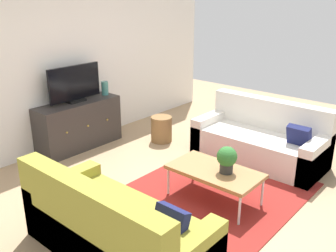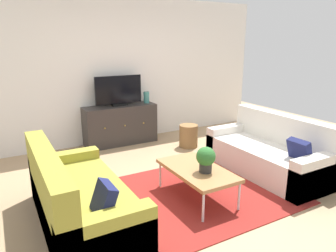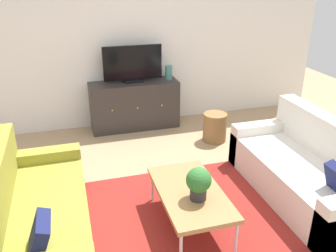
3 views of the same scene
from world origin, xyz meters
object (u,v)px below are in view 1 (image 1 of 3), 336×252
at_px(flat_screen_tv, 75,84).
at_px(wicker_basket, 161,129).
at_px(coffee_table, 215,172).
at_px(glass_vase, 105,88).
at_px(couch_left_side, 111,231).
at_px(tv_console, 79,125).
at_px(couch_right_side, 262,141).
at_px(potted_plant, 227,159).

xyz_separation_m(flat_screen_tv, wicker_basket, (1.02, -0.83, -0.80)).
relative_size(coffee_table, flat_screen_tv, 1.19).
distance_m(flat_screen_tv, glass_vase, 0.58).
relative_size(glass_vase, wicker_basket, 0.53).
distance_m(couch_left_side, coffee_table, 1.46).
relative_size(couch_left_side, tv_console, 1.35).
height_order(couch_left_side, flat_screen_tv, flat_screen_tv).
bearing_deg(glass_vase, tv_console, -180.00).
xyz_separation_m(couch_right_side, wicker_basket, (-0.44, 1.56, -0.07)).
bearing_deg(couch_left_side, tv_console, 59.06).
bearing_deg(flat_screen_tv, couch_right_side, -58.74).
relative_size(tv_console, flat_screen_tv, 1.52).
distance_m(couch_right_side, glass_vase, 2.60).
height_order(couch_left_side, coffee_table, couch_left_side).
distance_m(coffee_table, wicker_basket, 1.97).
bearing_deg(tv_console, glass_vase, 0.00).
height_order(flat_screen_tv, glass_vase, flat_screen_tv).
xyz_separation_m(couch_left_side, potted_plant, (1.48, -0.27, 0.29)).
xyz_separation_m(potted_plant, wicker_basket, (0.96, 1.84, -0.36)).
bearing_deg(potted_plant, wicker_basket, 62.37).
relative_size(tv_console, glass_vase, 6.19).
bearing_deg(flat_screen_tv, couch_left_side, -120.73).
distance_m(potted_plant, tv_console, 2.66).
bearing_deg(coffee_table, flat_screen_tv, 90.68).
xyz_separation_m(potted_plant, tv_console, (-0.06, 2.65, -0.20)).
xyz_separation_m(tv_console, glass_vase, (0.56, 0.00, 0.48)).
relative_size(couch_left_side, glass_vase, 8.37).
bearing_deg(wicker_basket, coffee_table, -120.11).
bearing_deg(wicker_basket, couch_right_side, -74.39).
height_order(glass_vase, wicker_basket, glass_vase).
xyz_separation_m(tv_console, flat_screen_tv, (0.00, 0.02, 0.64)).
relative_size(flat_screen_tv, wicker_basket, 2.13).
height_order(couch_right_side, wicker_basket, couch_right_side).
distance_m(couch_right_side, coffee_table, 1.43).
height_order(potted_plant, tv_console, tv_console).
height_order(tv_console, glass_vase, glass_vase).
distance_m(glass_vase, wicker_basket, 1.13).
relative_size(coffee_table, potted_plant, 3.40).
relative_size(flat_screen_tv, glass_vase, 4.06).
height_order(couch_right_side, flat_screen_tv, flat_screen_tv).
bearing_deg(couch_left_side, glass_vase, 50.18).
height_order(couch_left_side, glass_vase, glass_vase).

